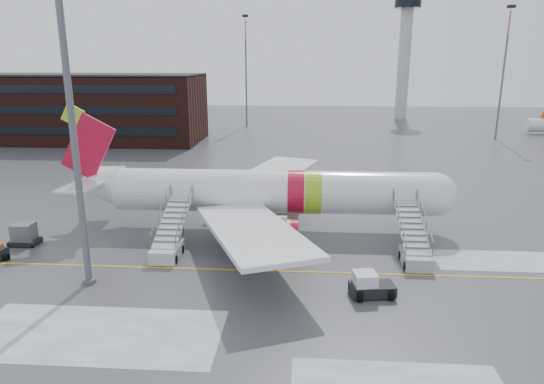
# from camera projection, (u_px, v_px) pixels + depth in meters

# --- Properties ---
(ground) EXTENTS (260.00, 260.00, 0.00)m
(ground) POSITION_uv_depth(u_px,v_px,m) (230.00, 264.00, 36.23)
(ground) COLOR #494C4F
(ground) RESTS_ON ground
(airliner) EXTENTS (35.03, 32.97, 11.18)m
(airliner) POSITION_uv_depth(u_px,v_px,m) (263.00, 192.00, 42.97)
(airliner) COLOR white
(airliner) RESTS_ON ground
(airstair_fwd) EXTENTS (2.05, 7.70, 3.48)m
(airstair_fwd) POSITION_uv_depth(u_px,v_px,m) (414.00, 248.00, 36.51)
(airstair_fwd) COLOR #A4A7AB
(airstair_fwd) RESTS_ON ground
(airstair_aft) EXTENTS (2.05, 7.70, 3.48)m
(airstair_aft) POSITION_uv_depth(u_px,v_px,m) (169.00, 242.00, 37.75)
(airstair_aft) COLOR silver
(airstair_aft) RESTS_ON ground
(pushback_tug) EXTENTS (3.03, 2.46, 1.62)m
(pushback_tug) POSITION_uv_depth(u_px,v_px,m) (370.00, 286.00, 31.20)
(pushback_tug) COLOR black
(pushback_tug) RESTS_ON ground
(uld_container) EXTENTS (2.24, 1.71, 1.80)m
(uld_container) POSITION_uv_depth(u_px,v_px,m) (24.00, 235.00, 39.90)
(uld_container) COLOR black
(uld_container) RESTS_ON ground
(light_mast_near) EXTENTS (1.20, 1.20, 25.93)m
(light_mast_near) POSITION_uv_depth(u_px,v_px,m) (68.00, 83.00, 29.66)
(light_mast_near) COLOR #595B60
(light_mast_near) RESTS_ON ground
(terminal_building) EXTENTS (62.00, 16.11, 12.30)m
(terminal_building) POSITION_uv_depth(u_px,v_px,m) (35.00, 107.00, 90.46)
(terminal_building) COLOR #3F1E16
(terminal_building) RESTS_ON ground
(control_tower) EXTENTS (6.40, 6.40, 30.00)m
(control_tower) POSITION_uv_depth(u_px,v_px,m) (405.00, 43.00, 120.73)
(control_tower) COLOR #B2B5BA
(control_tower) RESTS_ON ground
(light_mast_far_ne) EXTENTS (1.20, 1.20, 24.25)m
(light_mast_far_ne) POSITION_uv_depth(u_px,v_px,m) (504.00, 65.00, 89.48)
(light_mast_far_ne) COLOR #595B60
(light_mast_far_ne) RESTS_ON ground
(light_mast_far_n) EXTENTS (1.20, 1.20, 24.25)m
(light_mast_far_n) POSITION_uv_depth(u_px,v_px,m) (246.00, 64.00, 108.17)
(light_mast_far_n) COLOR #595B60
(light_mast_far_n) RESTS_ON ground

